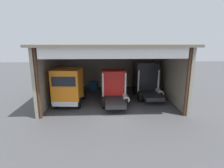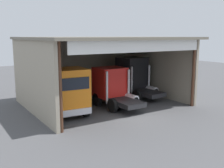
% 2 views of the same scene
% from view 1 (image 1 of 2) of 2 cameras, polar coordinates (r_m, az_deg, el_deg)
% --- Properties ---
extents(ground_plane, '(80.00, 80.00, 0.00)m').
position_cam_1_polar(ground_plane, '(14.32, 0.62, -10.78)').
color(ground_plane, '#4C4C4F').
rests_on(ground_plane, ground).
extents(workshop_shed, '(12.62, 10.77, 5.68)m').
position_cam_1_polar(workshop_shed, '(18.97, -0.31, 7.37)').
color(workshop_shed, '#9E937F').
rests_on(workshop_shed, ground).
extents(truck_orange_left_bay, '(2.63, 5.32, 3.52)m').
position_cam_1_polar(truck_orange_left_bay, '(16.95, -13.80, -0.72)').
color(truck_orange_left_bay, orange).
rests_on(truck_orange_left_bay, ground).
extents(truck_red_center_left_bay, '(2.51, 4.96, 3.20)m').
position_cam_1_polar(truck_red_center_left_bay, '(17.29, 0.62, -0.67)').
color(truck_red_center_left_bay, red).
rests_on(truck_red_center_left_bay, ground).
extents(truck_black_yard_outside, '(2.69, 5.05, 3.76)m').
position_cam_1_polar(truck_black_yard_outside, '(19.50, 10.93, 1.54)').
color(truck_black_yard_outside, black).
rests_on(truck_black_yard_outside, ground).
extents(oil_drum, '(0.58, 0.58, 0.88)m').
position_cam_1_polar(oil_drum, '(22.85, -5.21, -0.35)').
color(oil_drum, '#B21E19').
rests_on(oil_drum, ground).
extents(tool_cart, '(0.90, 0.60, 1.00)m').
position_cam_1_polar(tool_cart, '(22.39, -5.96, -0.50)').
color(tool_cart, '#1E59A5').
rests_on(tool_cart, ground).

